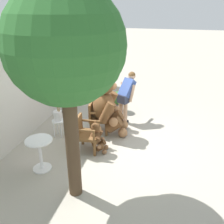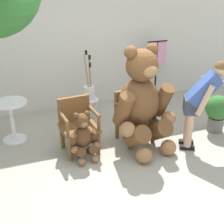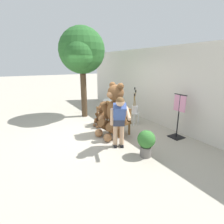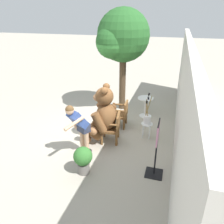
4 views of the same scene
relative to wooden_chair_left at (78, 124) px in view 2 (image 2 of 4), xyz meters
name	(u,v)px [view 2 (image 2 of 4)]	position (x,y,z in m)	size (l,w,h in m)	color
ground_plane	(120,161)	(0.49, -0.58, -0.46)	(60.00, 60.00, 0.00)	#A8A091
back_wall	(76,40)	(0.49, 1.82, 0.94)	(10.00, 0.16, 2.80)	beige
wooden_chair_left	(78,124)	(0.00, 0.00, 0.00)	(0.60, 0.56, 0.86)	brown
wooden_chair_right	(133,115)	(0.97, 0.00, 0.00)	(0.63, 0.60, 0.86)	brown
teddy_bear_large	(142,100)	(0.99, -0.27, 0.37)	(1.04, 1.02, 1.69)	brown
teddy_bear_small	(83,136)	(0.01, -0.28, -0.08)	(0.46, 0.45, 0.77)	brown
person_visitor	(201,97)	(1.83, -0.62, 0.43)	(0.90, 0.52, 1.47)	black
white_stool	(90,104)	(0.47, 0.92, -0.11)	(0.34, 0.34, 0.46)	silver
brush_bucket	(89,91)	(0.47, 0.92, 0.17)	(0.22, 0.22, 0.94)	white
round_side_table	(12,117)	(-0.97, 0.66, -0.01)	(0.56, 0.56, 0.72)	white
potted_plant	(217,111)	(2.49, -0.25, -0.07)	(0.44, 0.44, 0.68)	slate
clothing_display_stand	(156,71)	(2.08, 1.34, 0.26)	(0.44, 0.40, 1.36)	black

